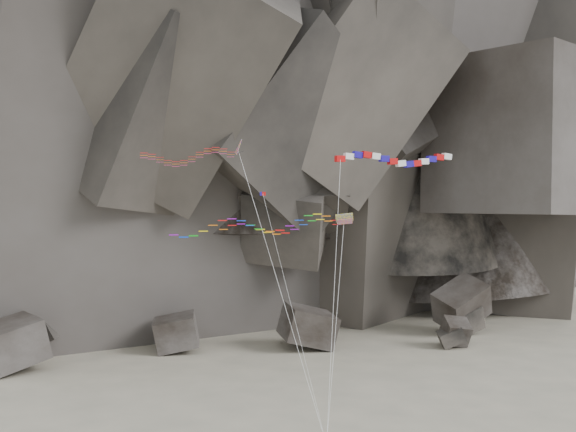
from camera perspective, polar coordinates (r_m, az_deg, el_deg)
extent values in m
cube|color=#47423F|center=(90.32, 1.59, -9.17)|extent=(6.95, 6.33, 5.67)
cube|color=#47423F|center=(93.57, 13.10, -9.24)|extent=(3.54, 3.95, 4.00)
cube|color=#47423F|center=(89.76, -8.80, -9.38)|extent=(5.98, 5.90, 4.72)
cube|color=#47423F|center=(101.94, 14.06, -8.18)|extent=(4.43, 4.16, 4.52)
cube|color=#47423F|center=(102.02, 13.52, -7.73)|extent=(8.98, 7.84, 8.32)
cube|color=#47423F|center=(93.05, 12.77, -9.59)|extent=(3.93, 3.49, 2.95)
cube|color=#47423F|center=(84.47, -21.25, -9.97)|extent=(9.50, 9.05, 5.98)
cube|color=#47423F|center=(92.94, -19.20, -8.22)|extent=(9.85, 8.10, 9.23)
cylinder|color=silver|center=(54.40, -0.71, -5.60)|extent=(4.93, 9.50, 21.16)
cube|color=#C00B0C|center=(60.36, 4.12, 4.53)|extent=(0.85, 0.64, 0.52)
cube|color=white|center=(60.69, 4.82, 4.72)|extent=(0.89, 0.64, 0.57)
cube|color=#190D92|center=(60.99, 5.52, 4.83)|extent=(0.91, 0.65, 0.61)
cube|color=#C00B0C|center=(61.27, 6.22, 4.83)|extent=(0.91, 0.65, 0.62)
cube|color=white|center=(61.54, 6.92, 4.71)|extent=(0.89, 0.64, 0.59)
cube|color=#190D92|center=(61.84, 7.60, 4.51)|extent=(0.86, 0.64, 0.53)
cube|color=#C00B0C|center=(62.19, 8.26, 4.29)|extent=(0.88, 0.64, 0.56)
cube|color=white|center=(62.60, 8.90, 4.12)|extent=(0.90, 0.65, 0.61)
cube|color=#190D92|center=(63.06, 9.51, 4.06)|extent=(0.91, 0.65, 0.62)
cube|color=#C00B0C|center=(63.57, 10.10, 4.12)|extent=(0.90, 0.65, 0.60)
cube|color=white|center=(64.10, 10.68, 4.26)|extent=(0.87, 0.64, 0.55)
cube|color=#190D92|center=(64.63, 11.26, 4.43)|extent=(0.87, 0.64, 0.55)
cube|color=#C00B0C|center=(65.12, 11.84, 4.57)|extent=(0.90, 0.65, 0.60)
cube|color=white|center=(65.58, 12.43, 4.62)|extent=(0.91, 0.65, 0.62)
cylinder|color=silver|center=(55.49, 3.67, -5.82)|extent=(3.76, 9.61, 20.45)
cube|color=#FDF10E|center=(54.23, 4.47, -0.13)|extent=(1.42, 0.76, 0.75)
cube|color=#0CB219|center=(54.07, 4.53, -0.43)|extent=(1.17, 0.58, 0.51)
cylinder|color=silver|center=(52.95, 3.80, -8.76)|extent=(2.41, 3.87, 15.76)
cube|color=#C00B0C|center=(58.40, -2.00, 1.77)|extent=(0.47, 0.12, 0.30)
cube|color=#190D92|center=(58.38, -2.15, 1.77)|extent=(0.18, 0.07, 0.31)
cylinder|color=silver|center=(54.82, 0.35, -7.44)|extent=(2.90, 9.38, 17.54)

